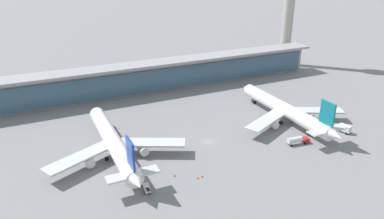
{
  "coord_description": "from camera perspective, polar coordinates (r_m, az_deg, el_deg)",
  "views": [
    {
      "loc": [
        -57.1,
        -104.8,
        62.11
      ],
      "look_at": [
        0.0,
        13.92,
        7.59
      ],
      "focal_mm": 33.84,
      "sensor_mm": 36.0,
      "label": 1
    }
  ],
  "objects": [
    {
      "name": "safety_cone_charlie",
      "position": [
        113.72,
        1.64,
        -10.44
      ],
      "size": [
        0.62,
        0.62,
        0.7
      ],
      "color": "orange",
      "rests_on": "ground"
    },
    {
      "name": "service_truck_mid_apron_olive",
      "position": [
        152.7,
        22.67,
        -2.68
      ],
      "size": [
        3.86,
        7.63,
        3.1
      ],
      "color": "olive",
      "rests_on": "ground"
    },
    {
      "name": "ground_plane",
      "position": [
        134.54,
        2.58,
        -5.04
      ],
      "size": [
        1200.0,
        1200.0,
        0.0
      ],
      "primitive_type": "plane",
      "color": "slate"
    },
    {
      "name": "service_truck_under_wing_white",
      "position": [
        108.31,
        -7.12,
        -12.19
      ],
      "size": [
        2.52,
        6.93,
        2.7
      ],
      "color": "silver",
      "rests_on": "ground"
    },
    {
      "name": "service_truck_by_tail_grey",
      "position": [
        147.46,
        18.32,
        -3.31
      ],
      "size": [
        6.7,
        4.23,
        2.7
      ],
      "color": "gray",
      "rests_on": "ground"
    },
    {
      "name": "safety_cone_bravo",
      "position": [
        114.21,
        -2.72,
        -10.3
      ],
      "size": [
        0.62,
        0.62,
        0.7
      ],
      "color": "orange",
      "rests_on": "ground"
    },
    {
      "name": "terminal_building",
      "position": [
        185.05,
        -6.58,
        5.28
      ],
      "size": [
        192.99,
        12.8,
        15.2
      ],
      "color": "#9E998E",
      "rests_on": "ground"
    },
    {
      "name": "airliner_left_stand",
      "position": [
        125.14,
        -12.28,
        -5.13
      ],
      "size": [
        47.7,
        61.86,
        16.51
      ],
      "color": "white",
      "rests_on": "ground"
    },
    {
      "name": "safety_cone_alpha",
      "position": [
        112.91,
        0.96,
        -10.7
      ],
      "size": [
        0.62,
        0.62,
        0.7
      ],
      "color": "orange",
      "rests_on": "ground"
    },
    {
      "name": "airliner_centre_stand",
      "position": [
        153.28,
        14.55,
        -0.07
      ],
      "size": [
        47.7,
        61.89,
        16.51
      ],
      "color": "white",
      "rests_on": "ground"
    },
    {
      "name": "service_truck_near_nose_red",
      "position": [
        137.11,
        16.23,
        -4.63
      ],
      "size": [
        8.79,
        3.29,
        2.95
      ],
      "color": "#B21E1E",
      "rests_on": "ground"
    }
  ]
}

